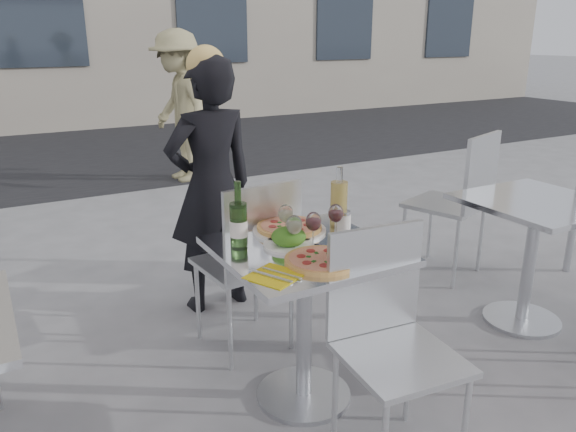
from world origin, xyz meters
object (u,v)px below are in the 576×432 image
wineglass_white_a (294,226)px  napkin_left (275,275)px  wineglass_red_a (313,223)px  chair_far (252,254)px  wineglass_red_b (336,214)px  pedestrian_b (180,107)px  wineglass_white_b (286,215)px  salad_plate (289,239)px  chair_near (388,327)px  side_chair_rfar (461,194)px  napkin_right (370,248)px  wine_bottle (239,223)px  woman_diner (211,187)px  sugar_shaker (344,222)px  pizza_far (289,228)px  carafe (339,203)px  pizza_near (321,260)px  main_table (304,292)px  side_table_right (533,236)px

wineglass_white_a → napkin_left: bearing=-135.2°
wineglass_red_a → napkin_left: (-0.29, -0.19, -0.11)m
chair_far → wineglass_red_a: size_ratio=6.01×
wineglass_red_a → wineglass_red_b: (0.15, 0.05, 0.00)m
pedestrian_b → wineglass_red_a: (-0.84, -4.26, 0.02)m
wineglass_red_b → wineglass_white_b: bearing=152.1°
chair_far → salad_plate: size_ratio=4.30×
chair_far → chair_near: (0.15, -0.90, -0.02)m
side_chair_rfar → napkin_right: 1.63m
pedestrian_b → wineglass_red_b: (-0.69, -4.21, 0.02)m
side_chair_rfar → wine_bottle: 1.97m
woman_diner → wineglass_white_b: bearing=85.1°
napkin_right → sugar_shaker: bearing=81.5°
pizza_far → sugar_shaker: size_ratio=3.18×
chair_near → napkin_right: size_ratio=4.58×
side_chair_rfar → wine_bottle: (-1.88, -0.55, 0.26)m
pizza_far → carafe: size_ratio=1.17×
chair_near → napkin_right: chair_near is taller
pizza_far → napkin_left: bearing=-125.4°
chair_near → pizza_near: bearing=125.8°
main_table → chair_near: size_ratio=0.82×
wineglass_red_b → napkin_left: size_ratio=0.65×
woman_diner → wineglass_red_b: (0.18, -1.05, 0.10)m
sugar_shaker → wineglass_white_a: bearing=-165.4°
chair_near → pizza_far: size_ratio=2.70×
pizza_near → carafe: (0.30, 0.33, 0.11)m
woman_diner → sugar_shaker: size_ratio=14.19×
pizza_far → chair_near: bearing=-82.9°
wineglass_white_b → salad_plate: bearing=-112.0°
side_table_right → wine_bottle: bearing=175.7°
side_chair_rfar → sugar_shaker: side_chair_rfar is taller
woman_diner → pizza_near: size_ratio=5.10×
chair_far → wineglass_red_a: bearing=92.7°
woman_diner → pedestrian_b: 3.27m
side_table_right → wineglass_white_a: (-1.56, -0.01, 0.32)m
side_table_right → wineglass_white_a: wineglass_white_a is taller
carafe → sugar_shaker: size_ratio=2.71×
napkin_left → napkin_right: bearing=-20.3°
pizza_far → carafe: carafe is taller
side_chair_rfar → pizza_near: 1.87m
chair_near → wineglass_white_a: bearing=118.5°
napkin_right → salad_plate: bearing=140.8°
wineglass_white_a → sugar_shaker: bearing=14.6°
woman_diner → wineglass_white_a: (-0.06, -1.10, 0.10)m
pizza_near → wineglass_white_a: wineglass_white_a is taller
woman_diner → wineglass_white_a: woman_diner is taller
side_table_right → napkin_right: (-1.27, -0.15, 0.21)m
wine_bottle → wineglass_white_b: (0.24, 0.02, -0.00)m
wineglass_white_a → wineglass_red_a: size_ratio=1.00×
sugar_shaker → wineglass_white_b: (-0.26, 0.07, 0.06)m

